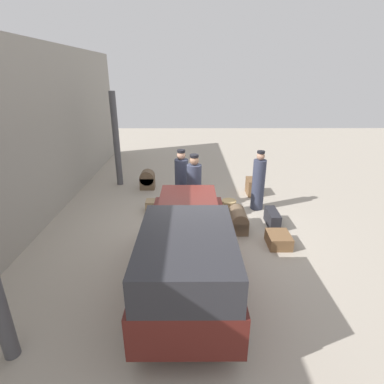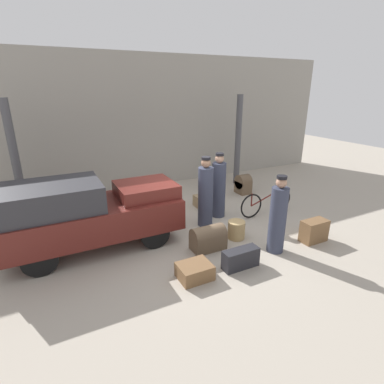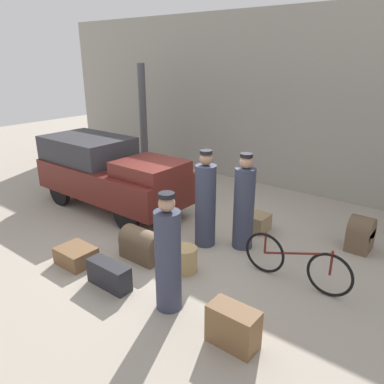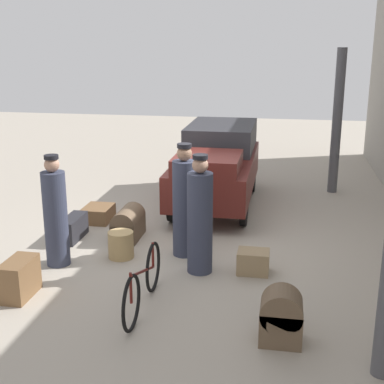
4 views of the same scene
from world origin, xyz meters
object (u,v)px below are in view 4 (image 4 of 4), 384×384
at_px(bicycle, 143,283).
at_px(suitcase_small_leather, 73,228).
at_px(wicker_basket, 121,245).
at_px(porter_standing_middle, 200,219).
at_px(trunk_large_brown, 253,262).
at_px(conductor_in_dark_uniform, 56,215).
at_px(porter_carrying_trunk, 185,205).
at_px(trunk_barrel_dark, 128,224).
at_px(trunk_umber_medium, 19,278).
at_px(suitcase_black_upright, 98,214).
at_px(truck, 217,163).
at_px(suitcase_tan_flat, 281,317).

relative_size(bicycle, suitcase_small_leather, 2.31).
bearing_deg(bicycle, wicker_basket, -153.25).
distance_m(porter_standing_middle, trunk_large_brown, 1.03).
xyz_separation_m(conductor_in_dark_uniform, porter_carrying_trunk, (-0.73, 1.85, 0.04)).
relative_size(trunk_large_brown, trunk_barrel_dark, 0.62).
xyz_separation_m(wicker_basket, suitcase_small_leather, (-0.64, -1.06, -0.01)).
relative_size(bicycle, trunk_large_brown, 3.75).
xyz_separation_m(wicker_basket, trunk_barrel_dark, (-0.85, -0.13, 0.05)).
height_order(conductor_in_dark_uniform, trunk_large_brown, conductor_in_dark_uniform).
relative_size(bicycle, porter_standing_middle, 0.98).
bearing_deg(porter_standing_middle, trunk_umber_medium, -61.56).
distance_m(trunk_umber_medium, suitcase_black_upright, 3.15).
bearing_deg(trunk_barrel_dark, wicker_basket, 8.95).
bearing_deg(trunk_umber_medium, trunk_barrel_dark, 161.27).
xyz_separation_m(trunk_umber_medium, suitcase_small_leather, (-2.17, -0.12, -0.06)).
bearing_deg(bicycle, trunk_barrel_dark, -159.10).
relative_size(conductor_in_dark_uniform, porter_standing_middle, 0.97).
relative_size(porter_standing_middle, suitcase_black_upright, 2.87).
height_order(porter_standing_middle, trunk_barrel_dark, porter_standing_middle).
bearing_deg(trunk_umber_medium, truck, 156.32).
distance_m(trunk_large_brown, suitcase_black_upright, 3.58).
height_order(trunk_large_brown, suitcase_small_leather, suitcase_small_leather).
distance_m(conductor_in_dark_uniform, trunk_umber_medium, 1.23).
relative_size(wicker_basket, conductor_in_dark_uniform, 0.25).
relative_size(porter_carrying_trunk, suitcase_black_upright, 2.92).
distance_m(porter_carrying_trunk, trunk_umber_medium, 2.71).
xyz_separation_m(conductor_in_dark_uniform, suitcase_small_leather, (-1.06, -0.19, -0.59)).
distance_m(conductor_in_dark_uniform, trunk_large_brown, 3.06).
bearing_deg(suitcase_tan_flat, porter_standing_middle, -145.00).
height_order(suitcase_small_leather, suitcase_tan_flat, suitcase_tan_flat).
bearing_deg(suitcase_black_upright, wicker_basket, 30.71).
height_order(bicycle, suitcase_black_upright, bicycle).
bearing_deg(porter_carrying_trunk, trunk_umber_medium, -46.26).
distance_m(trunk_barrel_dark, suitcase_black_upright, 1.13).
bearing_deg(porter_carrying_trunk, trunk_barrel_dark, -116.25).
xyz_separation_m(porter_standing_middle, suitcase_black_upright, (-1.92, -2.28, -0.68)).
height_order(wicker_basket, porter_standing_middle, porter_standing_middle).
bearing_deg(trunk_large_brown, suitcase_small_leather, -104.97).
distance_m(wicker_basket, suitcase_tan_flat, 3.27).
bearing_deg(suitcase_black_upright, porter_carrying_trunk, 55.85).
bearing_deg(suitcase_tan_flat, bicycle, -105.56).
relative_size(porter_standing_middle, porter_carrying_trunk, 0.98).
xyz_separation_m(bicycle, suitcase_tan_flat, (0.49, 1.76, -0.04)).
xyz_separation_m(conductor_in_dark_uniform, suitcase_black_upright, (-2.04, -0.09, -0.65)).
bearing_deg(wicker_basket, porter_carrying_trunk, 107.40).
relative_size(trunk_umber_medium, suitcase_small_leather, 0.82).
bearing_deg(suitcase_small_leather, suitcase_tan_flat, 53.27).
distance_m(porter_carrying_trunk, trunk_barrel_dark, 1.36).
xyz_separation_m(truck, bicycle, (4.73, -0.33, -0.52)).
bearing_deg(suitcase_black_upright, conductor_in_dark_uniform, 2.47).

